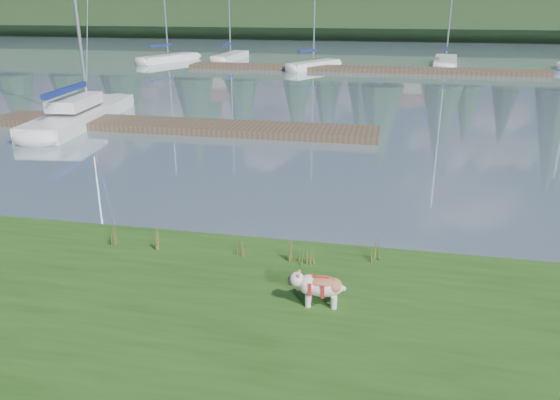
# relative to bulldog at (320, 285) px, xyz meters

# --- Properties ---
(ground) EXTENTS (200.00, 200.00, 0.00)m
(ground) POSITION_rel_bulldog_xyz_m (-3.45, 33.85, -0.69)
(ground) COLOR gray
(ground) RESTS_ON ground
(bank) EXTENTS (60.00, 9.00, 0.35)m
(bank) POSITION_rel_bulldog_xyz_m (-3.45, -2.15, -0.51)
(bank) COLOR #285119
(bank) RESTS_ON ground
(ridge) EXTENTS (200.00, 20.00, 5.00)m
(ridge) POSITION_rel_bulldog_xyz_m (-3.45, 76.85, 1.81)
(ridge) COLOR black
(ridge) RESTS_ON ground
(bulldog) EXTENTS (0.90, 0.42, 0.54)m
(bulldog) POSITION_rel_bulldog_xyz_m (0.00, 0.00, 0.00)
(bulldog) COLOR silver
(bulldog) RESTS_ON bank
(sailboat_main) EXTENTS (2.72, 9.07, 12.84)m
(sailboat_main) POSITION_rel_bulldog_xyz_m (-12.11, 13.99, -0.26)
(sailboat_main) COLOR white
(sailboat_main) RESTS_ON ground
(dock_near) EXTENTS (16.00, 2.00, 0.30)m
(dock_near) POSITION_rel_bulldog_xyz_m (-7.45, 12.85, -0.54)
(dock_near) COLOR #4C3D2C
(dock_near) RESTS_ON ground
(dock_far) EXTENTS (26.00, 2.20, 0.30)m
(dock_far) POSITION_rel_bulldog_xyz_m (-1.45, 33.85, -0.54)
(dock_far) COLOR #4C3D2C
(dock_far) RESTS_ON ground
(sailboat_bg_0) EXTENTS (3.86, 6.89, 10.12)m
(sailboat_bg_0) POSITION_rel_bulldog_xyz_m (-17.63, 37.53, -0.36)
(sailboat_bg_0) COLOR white
(sailboat_bg_0) RESTS_ON ground
(sailboat_bg_1) EXTENTS (1.70, 7.07, 10.58)m
(sailboat_bg_1) POSITION_rel_bulldog_xyz_m (-13.09, 40.12, -0.36)
(sailboat_bg_1) COLOR white
(sailboat_bg_1) RESTS_ON ground
(sailboat_bg_2) EXTENTS (3.98, 5.74, 9.17)m
(sailboat_bg_2) POSITION_rel_bulldog_xyz_m (-4.82, 34.82, -0.35)
(sailboat_bg_2) COLOR white
(sailboat_bg_2) RESTS_ON ground
(sailboat_bg_3) EXTENTS (2.42, 8.55, 12.35)m
(sailboat_bg_3) POSITION_rel_bulldog_xyz_m (5.02, 39.63, -0.36)
(sailboat_bg_3) COLOR white
(sailboat_bg_3) RESTS_ON ground
(weed_0) EXTENTS (0.17, 0.14, 0.62)m
(weed_0) POSITION_rel_bulldog_xyz_m (-3.38, 1.35, -0.08)
(weed_0) COLOR #475B23
(weed_0) RESTS_ON bank
(weed_1) EXTENTS (0.17, 0.14, 0.42)m
(weed_1) POSITION_rel_bulldog_xyz_m (-1.70, 1.46, -0.16)
(weed_1) COLOR #475B23
(weed_1) RESTS_ON bank
(weed_2) EXTENTS (0.17, 0.14, 0.60)m
(weed_2) POSITION_rel_bulldog_xyz_m (-0.38, 1.35, -0.09)
(weed_2) COLOR #475B23
(weed_2) RESTS_ON bank
(weed_3) EXTENTS (0.17, 0.14, 0.58)m
(weed_3) POSITION_rel_bulldog_xyz_m (-4.31, 1.42, -0.09)
(weed_3) COLOR #475B23
(weed_3) RESTS_ON bank
(weed_4) EXTENTS (0.17, 0.14, 0.53)m
(weed_4) POSITION_rel_bulldog_xyz_m (-0.67, 1.48, -0.12)
(weed_4) COLOR #475B23
(weed_4) RESTS_ON bank
(weed_5) EXTENTS (0.17, 0.14, 0.53)m
(weed_5) POSITION_rel_bulldog_xyz_m (0.84, 1.72, -0.11)
(weed_5) COLOR #475B23
(weed_5) RESTS_ON bank
(mud_lip) EXTENTS (60.00, 0.50, 0.14)m
(mud_lip) POSITION_rel_bulldog_xyz_m (-3.45, 2.25, -0.62)
(mud_lip) COLOR #33281C
(mud_lip) RESTS_ON ground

